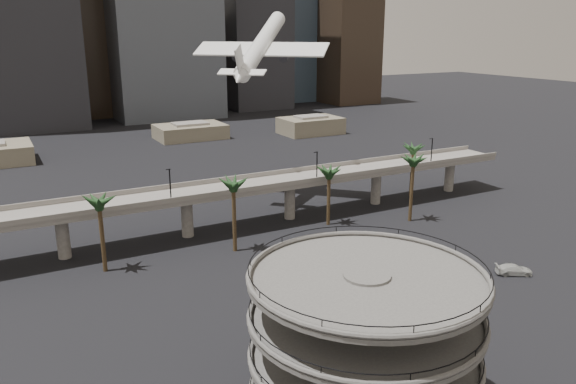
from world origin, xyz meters
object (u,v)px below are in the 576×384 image
car_c (514,270)px  airborne_jet (261,46)px  parking_ramp (364,337)px  car_a (330,311)px  overpass (240,191)px  car_b (420,269)px

car_c → airborne_jet: bearing=44.5°
parking_ramp → car_a: 23.75m
airborne_jet → overpass: bearing=-172.4°
parking_ramp → car_b: (29.42, 24.93, -9.02)m
overpass → car_b: 38.38m
parking_ramp → car_b: parking_ramp is taller
car_a → parking_ramp: bearing=163.1°
overpass → car_a: (-3.93, -38.98, -6.52)m
airborne_jet → car_b: airborne_jet is taller
car_b → car_c: bearing=-106.8°
parking_ramp → overpass: bearing=77.6°
parking_ramp → overpass: (13.00, 59.00, -2.50)m
parking_ramp → car_a: size_ratio=4.60×
overpass → car_c: overpass is taller
overpass → airborne_jet: (13.71, 18.32, 26.97)m
parking_ramp → car_a: parking_ramp is taller
car_b → car_c: car_c is taller
overpass → car_a: overpass is taller
parking_ramp → car_b: bearing=40.3°
parking_ramp → car_c: size_ratio=3.89×
parking_ramp → car_b: 39.61m
overpass → airborne_jet: size_ratio=4.97×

